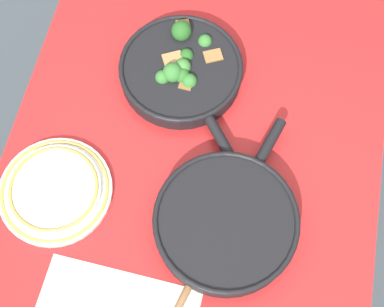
% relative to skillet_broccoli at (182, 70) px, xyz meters
% --- Properties ---
extents(ground_plane, '(14.00, 14.00, 0.00)m').
position_rel_skillet_broccoli_xyz_m(ground_plane, '(-0.20, -0.07, -0.79)').
color(ground_plane, '#424C51').
extents(dining_table_red, '(1.35, 0.83, 0.76)m').
position_rel_skillet_broccoli_xyz_m(dining_table_red, '(-0.20, -0.07, -0.11)').
color(dining_table_red, red).
rests_on(dining_table_red, ground_plane).
extents(skillet_broccoli, '(0.36, 0.32, 0.08)m').
position_rel_skillet_broccoli_xyz_m(skillet_broccoli, '(0.00, 0.00, 0.00)').
color(skillet_broccoli, black).
rests_on(skillet_broccoli, dining_table_red).
extents(skillet_eggs, '(0.40, 0.30, 0.06)m').
position_rel_skillet_broccoli_xyz_m(skillet_eggs, '(-0.34, -0.17, 0.00)').
color(skillet_eggs, black).
rests_on(skillet_eggs, dining_table_red).
extents(wooden_spoon, '(0.40, 0.13, 0.02)m').
position_rel_skillet_broccoli_xyz_m(wooden_spoon, '(-0.49, -0.11, -0.02)').
color(wooden_spoon, '#996B42').
rests_on(wooden_spoon, dining_table_red).
extents(dinner_plate_stack, '(0.24, 0.24, 0.03)m').
position_rel_skillet_broccoli_xyz_m(dinner_plate_stack, '(-0.34, 0.21, -0.01)').
color(dinner_plate_stack, silver).
rests_on(dinner_plate_stack, dining_table_red).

